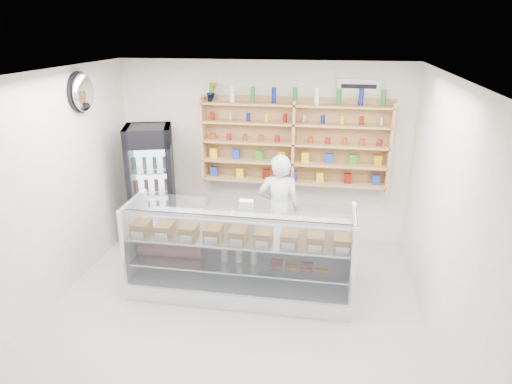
# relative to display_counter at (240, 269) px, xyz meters

# --- Properties ---
(room) EXTENTS (5.00, 5.00, 5.00)m
(room) POSITION_rel_display_counter_xyz_m (-0.01, -0.66, 1.06)
(room) COLOR #ABAAAF
(room) RESTS_ON ground
(display_counter) EXTENTS (2.80, 0.84, 1.22)m
(display_counter) POSITION_rel_display_counter_xyz_m (0.00, 0.00, 0.00)
(display_counter) COLOR white
(display_counter) RESTS_ON floor
(shop_worker) EXTENTS (0.61, 0.41, 1.62)m
(shop_worker) POSITION_rel_display_counter_xyz_m (0.37, 0.95, 0.47)
(shop_worker) COLOR silver
(shop_worker) RESTS_ON floor
(drinks_cooler) EXTENTS (0.84, 0.83, 1.87)m
(drinks_cooler) POSITION_rel_display_counter_xyz_m (-1.65, 1.26, 0.60)
(drinks_cooler) COLOR black
(drinks_cooler) RESTS_ON floor
(wall_shelving) EXTENTS (2.84, 0.28, 1.33)m
(wall_shelving) POSITION_rel_display_counter_xyz_m (0.49, 1.68, 1.25)
(wall_shelving) COLOR tan
(wall_shelving) RESTS_ON back_wall
(potted_plant) EXTENTS (0.16, 0.13, 0.29)m
(potted_plant) POSITION_rel_display_counter_xyz_m (-0.76, 1.68, 2.00)
(potted_plant) COLOR #1E6626
(potted_plant) RESTS_ON wall_shelving
(security_mirror) EXTENTS (0.15, 0.50, 0.50)m
(security_mirror) POSITION_rel_display_counter_xyz_m (-2.18, 0.54, 2.11)
(security_mirror) COLOR silver
(security_mirror) RESTS_ON left_wall
(wall_sign) EXTENTS (0.62, 0.03, 0.20)m
(wall_sign) POSITION_rel_display_counter_xyz_m (1.39, 1.81, 2.11)
(wall_sign) COLOR white
(wall_sign) RESTS_ON back_wall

